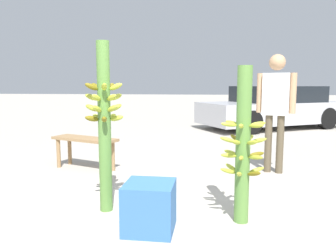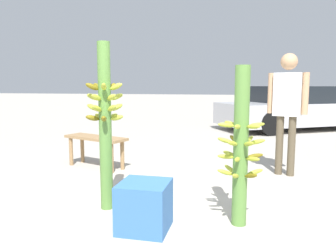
{
  "view_description": "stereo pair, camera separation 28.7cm",
  "coord_description": "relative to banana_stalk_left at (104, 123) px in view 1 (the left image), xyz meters",
  "views": [
    {
      "loc": [
        0.34,
        -2.94,
        1.28
      ],
      "look_at": [
        -0.11,
        0.34,
        0.87
      ],
      "focal_mm": 35.0,
      "sensor_mm": 36.0,
      "label": 1
    },
    {
      "loc": [
        0.62,
        -2.89,
        1.28
      ],
      "look_at": [
        -0.11,
        0.34,
        0.87
      ],
      "focal_mm": 35.0,
      "sensor_mm": 36.0,
      "label": 2
    }
  ],
  "objects": [
    {
      "name": "ground_plane",
      "position": [
        0.73,
        -0.19,
        -0.91
      ],
      "size": [
        80.0,
        80.0,
        0.0
      ],
      "primitive_type": "plane",
      "color": "#B2AA9E"
    },
    {
      "name": "banana_stalk_left",
      "position": [
        0.0,
        0.0,
        0.0
      ],
      "size": [
        0.4,
        0.39,
        1.71
      ],
      "color": "#5B8C3D",
      "rests_on": "ground_plane"
    },
    {
      "name": "banana_stalk_center",
      "position": [
        1.35,
        -0.1,
        -0.18
      ],
      "size": [
        0.43,
        0.43,
        1.45
      ],
      "color": "#5B8C3D",
      "rests_on": "ground_plane"
    },
    {
      "name": "vendor_person",
      "position": [
        1.97,
        1.75,
        0.14
      ],
      "size": [
        0.55,
        0.27,
        1.71
      ],
      "rotation": [
        0.0,
        0.0,
        -0.31
      ],
      "color": "brown",
      "rests_on": "ground_plane"
    },
    {
      "name": "market_bench",
      "position": [
        -0.85,
        1.56,
        -0.52
      ],
      "size": [
        1.11,
        0.67,
        0.49
      ],
      "rotation": [
        0.0,
        0.0,
        -0.35
      ],
      "color": "#99754C",
      "rests_on": "ground_plane"
    },
    {
      "name": "parked_car",
      "position": [
        2.87,
        6.91,
        -0.3
      ],
      "size": [
        4.59,
        3.65,
        1.24
      ],
      "rotation": [
        0.0,
        0.0,
        2.09
      ],
      "color": "#B7B7BC",
      "rests_on": "ground_plane"
    },
    {
      "name": "produce_crate",
      "position": [
        0.53,
        -0.4,
        -0.69
      ],
      "size": [
        0.43,
        0.43,
        0.43
      ],
      "color": "#386BB2",
      "rests_on": "ground_plane"
    }
  ]
}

